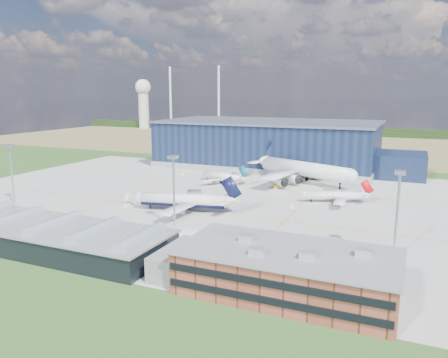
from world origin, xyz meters
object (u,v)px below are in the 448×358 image
airliner_regional (222,173)px  car_a (186,232)px  hangar (273,146)px  car_b (122,240)px  airliner_widebody (305,161)px  gse_tug_b (161,237)px  light_mast_west (11,165)px  gse_cart_b (182,174)px  gse_tug_c (276,186)px  gse_cart_a (293,206)px  light_mast_east (398,200)px  light_mast_center (174,180)px  gse_van_a (189,233)px  airstair (131,201)px  ops_building (287,271)px  airliner_red (334,191)px  gse_van_b (195,200)px  airliner_navy (183,193)px

airliner_regional → car_a: bearing=120.2°
hangar → car_b: bearing=-89.9°
airliner_widebody → gse_tug_b: airliner_widebody is taller
light_mast_west → gse_cart_b: (28.22, 79.55, -14.78)m
hangar → car_a: (13.49, -128.88, -11.02)m
car_b → gse_cart_b: bearing=15.8°
car_b → car_a: bearing=-47.2°
gse_tug_c → airliner_regional: bearing=157.8°
gse_cart_a → gse_tug_c: size_ratio=0.85×
light_mast_east → gse_tug_c: light_mast_east is taller
light_mast_center → gse_van_a: (8.86, -6.59, -14.22)m
airliner_regional → light_mast_center: bearing=116.3°
gse_tug_b → airstair: (-31.56, 29.31, 0.96)m
ops_building → airliner_regional: ops_building is taller
airliner_red → car_a: size_ratio=8.00×
airliner_regional → car_b: airliner_regional is taller
hangar → car_b: (0.33, -142.80, -11.03)m
car_a → car_b: bearing=138.2°
light_mast_center → car_a: bearing=-32.9°
light_mast_east → gse_van_a: bearing=-173.3°
gse_van_a → airstair: bearing=43.6°
hangar → gse_cart_b: hangar is taller
hangar → gse_cart_b: bearing=-127.4°
hangar → gse_van_b: hangar is taller
airliner_red → gse_tug_b: size_ratio=10.61×
gse_van_a → light_mast_east: bearing=-97.3°
light_mast_east → airliner_navy: 74.69m
gse_tug_b → gse_van_b: (-10.76, 41.84, 0.42)m
light_mast_east → gse_cart_a: (-36.95, 38.72, -14.82)m
gse_cart_b → gse_cart_a: bearing=-73.6°
hangar → gse_van_a: hangar is taller
light_mast_west → gse_van_b: light_mast_west is taller
light_mast_west → gse_cart_a: bearing=21.5°
hangar → airliner_regional: size_ratio=5.10×
light_mast_center → airliner_navy: bearing=111.1°
airliner_navy → gse_van_b: bearing=-94.2°
gse_tug_b → gse_van_b: bearing=147.7°
airliner_red → ops_building: bearing=73.3°
light_mast_west → gse_van_b: bearing=26.2°
gse_tug_b → car_a: size_ratio=0.75×
hangar → light_mast_west: (-62.81, -124.80, 3.82)m
light_mast_west → car_a: (76.30, -4.07, -14.84)m
airstair → gse_cart_a: bearing=28.7°
hangar → gse_cart_a: hangar is taller
gse_cart_b → light_mast_east: bearing=-80.0°
airliner_red → gse_tug_b: (-38.56, -63.57, -3.99)m
light_mast_west → light_mast_center: (70.00, 0.00, 0.00)m
gse_cart_a → gse_van_b: bearing=-165.1°
hangar → airliner_red: size_ratio=5.18×
airliner_widebody → airliner_navy: bearing=-88.1°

